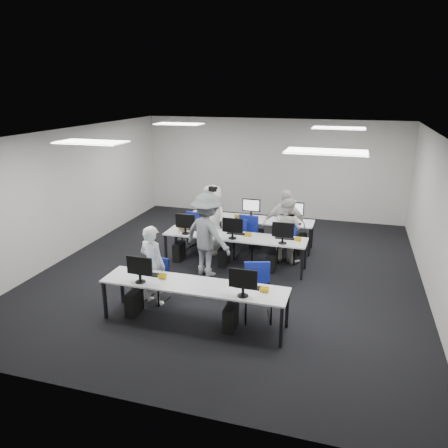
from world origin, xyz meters
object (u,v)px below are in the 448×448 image
(chair_1, at_px, (257,302))
(student_2, at_px, (212,219))
(desk_front, at_px, (194,287))
(student_3, at_px, (284,225))
(chair_4, at_px, (286,250))
(chair_2, at_px, (194,240))
(student_1, at_px, (287,229))
(desk_mid, at_px, (235,238))
(student_0, at_px, (153,265))
(chair_0, at_px, (156,288))
(photographer, at_px, (207,235))
(chair_3, at_px, (246,245))
(chair_6, at_px, (240,242))
(chair_5, at_px, (199,236))
(chair_7, at_px, (289,249))

(chair_1, distance_m, student_2, 3.39)
(desk_front, bearing_deg, student_3, 73.75)
(chair_4, bearing_deg, student_2, 170.86)
(chair_2, distance_m, chair_4, 2.26)
(student_1, bearing_deg, desk_front, 94.69)
(desk_mid, relative_size, student_1, 2.11)
(student_0, xyz_separation_m, student_1, (2.04, 2.82, -0.00))
(chair_4, bearing_deg, chair_2, 176.06)
(chair_0, distance_m, chair_4, 3.36)
(chair_4, relative_size, photographer, 0.47)
(desk_front, distance_m, chair_0, 1.23)
(chair_1, height_order, chair_4, chair_1)
(chair_3, height_order, chair_6, chair_3)
(chair_3, bearing_deg, desk_front, -90.26)
(desk_front, xyz_separation_m, desk_mid, (0.00, 2.60, 0.00))
(photographer, bearing_deg, student_1, -114.86)
(chair_5, distance_m, chair_7, 2.28)
(chair_1, xyz_separation_m, student_2, (-1.76, 2.85, 0.53))
(chair_0, bearing_deg, student_0, -79.97)
(desk_front, xyz_separation_m, chair_6, (-0.09, 3.42, -0.39))
(student_3, bearing_deg, chair_0, -136.88)
(student_1, bearing_deg, chair_5, 17.56)
(chair_0, relative_size, chair_7, 0.93)
(chair_1, distance_m, chair_4, 2.75)
(student_2, bearing_deg, chair_0, -74.52)
(chair_4, height_order, chair_7, chair_7)
(chair_6, height_order, student_1, student_1)
(chair_4, bearing_deg, student_1, 107.04)
(desk_mid, height_order, student_0, student_0)
(chair_2, bearing_deg, desk_front, -73.36)
(chair_0, height_order, chair_5, chair_5)
(student_2, bearing_deg, student_0, -74.26)
(student_2, relative_size, photographer, 0.93)
(chair_3, xyz_separation_m, photographer, (-0.56, -1.19, 0.59))
(desk_front, height_order, student_3, student_3)
(student_2, height_order, student_3, student_3)
(photographer, bearing_deg, chair_4, -116.64)
(chair_5, bearing_deg, chair_2, -77.86)
(chair_1, bearing_deg, chair_3, 90.86)
(chair_0, bearing_deg, student_1, 60.66)
(chair_4, bearing_deg, chair_7, 63.26)
(chair_1, xyz_separation_m, chair_6, (-1.09, 2.93, -0.02))
(chair_6, height_order, student_2, student_2)
(chair_6, bearing_deg, student_2, -176.37)
(chair_7, bearing_deg, student_1, -142.18)
(chair_4, relative_size, student_3, 0.51)
(chair_6, height_order, student_0, student_0)
(chair_2, distance_m, photographer, 1.50)
(student_2, bearing_deg, photographer, -56.25)
(desk_front, height_order, chair_3, chair_3)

